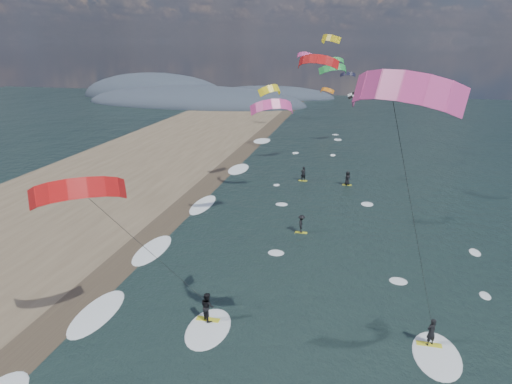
# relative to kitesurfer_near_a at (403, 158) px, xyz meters

# --- Properties ---
(wet_sand_strip) EXTENTS (3.00, 240.00, 0.00)m
(wet_sand_strip) POSITION_rel_kitesurfer_near_a_xyz_m (-19.14, 7.24, -12.24)
(wet_sand_strip) COLOR #382D23
(wet_sand_strip) RESTS_ON ground
(coastal_hills) EXTENTS (80.00, 41.00, 15.00)m
(coastal_hills) POSITION_rel_kitesurfer_near_a_xyz_m (-51.98, 105.10, -12.24)
(coastal_hills) COLOR #3D4756
(coastal_hills) RESTS_ON ground
(kitesurfer_near_a) EXTENTS (7.90, 9.16, 16.07)m
(kitesurfer_near_a) POSITION_rel_kitesurfer_near_a_xyz_m (0.00, 0.00, 0.00)
(kitesurfer_near_a) COLOR yellow
(kitesurfer_near_a) RESTS_ON ground
(kitesurfer_near_b) EXTENTS (7.31, 9.27, 11.73)m
(kitesurfer_near_b) POSITION_rel_kitesurfer_near_a_xyz_m (-12.47, -0.13, -4.70)
(kitesurfer_near_b) COLOR yellow
(kitesurfer_near_b) RESTS_ON ground
(far_kitesurfers) EXTENTS (6.57, 16.41, 1.85)m
(far_kitesurfers) POSITION_rel_kitesurfer_near_a_xyz_m (-5.38, 26.53, -11.35)
(far_kitesurfers) COLOR yellow
(far_kitesurfers) RESTS_ON ground
(bg_kite_field) EXTENTS (14.28, 74.45, 11.40)m
(bg_kite_field) POSITION_rel_kitesurfer_near_a_xyz_m (-7.08, 50.27, 0.17)
(bg_kite_field) COLOR black
(bg_kite_field) RESTS_ON ground
(shoreline_surf) EXTENTS (2.40, 79.40, 0.11)m
(shoreline_surf) POSITION_rel_kitesurfer_near_a_xyz_m (-17.94, 11.99, -12.24)
(shoreline_surf) COLOR white
(shoreline_surf) RESTS_ON ground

